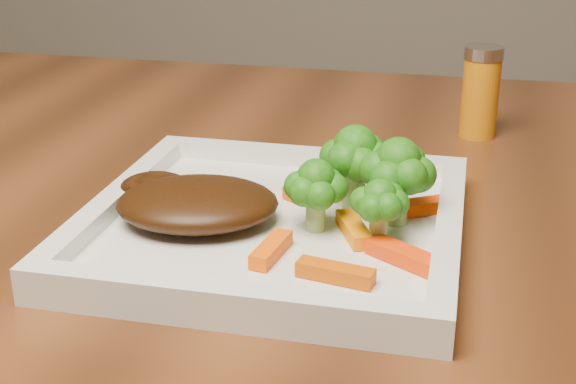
# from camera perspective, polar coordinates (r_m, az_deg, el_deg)

# --- Properties ---
(plate) EXTENTS (0.27, 0.27, 0.01)m
(plate) POSITION_cam_1_polar(r_m,az_deg,el_deg) (0.59, -0.94, -2.68)
(plate) COLOR white
(plate) RESTS_ON dining_table
(steak) EXTENTS (0.14, 0.12, 0.03)m
(steak) POSITION_cam_1_polar(r_m,az_deg,el_deg) (0.59, -6.45, -0.81)
(steak) COLOR #3A1C08
(steak) RESTS_ON plate
(broccoli_0) EXTENTS (0.08, 0.08, 0.07)m
(broccoli_0) POSITION_cam_1_polar(r_m,az_deg,el_deg) (0.61, 4.77, 1.94)
(broccoli_0) COLOR #2B6210
(broccoli_0) RESTS_ON plate
(broccoli_1) EXTENTS (0.08, 0.08, 0.06)m
(broccoli_1) POSITION_cam_1_polar(r_m,az_deg,el_deg) (0.58, 7.77, 0.72)
(broccoli_1) COLOR #1E5D0F
(broccoli_1) RESTS_ON plate
(broccoli_2) EXTENTS (0.06, 0.06, 0.06)m
(broccoli_2) POSITION_cam_1_polar(r_m,az_deg,el_deg) (0.55, 6.51, -0.96)
(broccoli_2) COLOR #176C12
(broccoli_2) RESTS_ON plate
(broccoli_3) EXTENTS (0.06, 0.06, 0.06)m
(broccoli_3) POSITION_cam_1_polar(r_m,az_deg,el_deg) (0.57, 2.00, 0.15)
(broccoli_3) COLOR #206C12
(broccoli_3) RESTS_ON plate
(carrot_0) EXTENTS (0.05, 0.02, 0.01)m
(carrot_0) POSITION_cam_1_polar(r_m,az_deg,el_deg) (0.51, 3.39, -5.74)
(carrot_0) COLOR #CB5003
(carrot_0) RESTS_ON plate
(carrot_1) EXTENTS (0.06, 0.05, 0.01)m
(carrot_1) POSITION_cam_1_polar(r_m,az_deg,el_deg) (0.53, 8.48, -4.59)
(carrot_1) COLOR #FF3A04
(carrot_1) RESTS_ON plate
(carrot_2) EXTENTS (0.02, 0.05, 0.01)m
(carrot_2) POSITION_cam_1_polar(r_m,az_deg,el_deg) (0.54, -1.20, -4.10)
(carrot_2) COLOR #FF5804
(carrot_2) RESTS_ON plate
(carrot_3) EXTENTS (0.05, 0.04, 0.01)m
(carrot_3) POSITION_cam_1_polar(r_m,az_deg,el_deg) (0.61, 9.48, -1.03)
(carrot_3) COLOR #FF4504
(carrot_3) RESTS_ON plate
(carrot_4) EXTENTS (0.04, 0.05, 0.01)m
(carrot_4) POSITION_cam_1_polar(r_m,az_deg,el_deg) (0.64, 1.79, 0.39)
(carrot_4) COLOR #F04803
(carrot_4) RESTS_ON plate
(carrot_5) EXTENTS (0.03, 0.05, 0.01)m
(carrot_5) POSITION_cam_1_polar(r_m,az_deg,el_deg) (0.57, 4.68, -2.64)
(carrot_5) COLOR orange
(carrot_5) RESTS_ON plate
(spice_shaker) EXTENTS (0.04, 0.04, 0.09)m
(spice_shaker) POSITION_cam_1_polar(r_m,az_deg,el_deg) (0.83, 13.52, 6.92)
(spice_shaker) COLOR #CE720B
(spice_shaker) RESTS_ON dining_table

